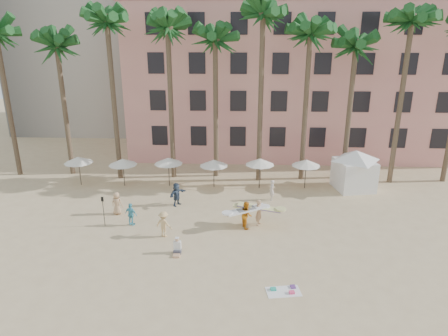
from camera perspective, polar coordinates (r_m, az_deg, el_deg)
ground at (r=24.25m, az=-1.15°, el=-13.63°), size 120.00×120.00×0.00m
pink_hotel at (r=47.02m, az=9.69°, el=12.43°), size 35.00×14.00×16.00m
palm_row at (r=35.43m, az=1.24°, el=18.74°), size 44.40×5.40×16.30m
umbrella_row at (r=34.89m, az=-4.75°, el=0.92°), size 22.50×2.70×2.73m
cabana at (r=36.16m, az=18.17°, el=0.22°), size 5.26×5.26×3.50m
beach_towel at (r=22.33m, az=8.59°, el=-16.96°), size 1.93×1.27×0.14m
carrier_yellow at (r=28.38m, az=5.04°, el=-6.14°), size 3.11×1.17×1.94m
carrier_white at (r=27.98m, az=3.20°, el=-6.59°), size 2.92×1.86×1.93m
beachgoers at (r=29.94m, az=-8.15°, el=-5.25°), size 12.48×7.31×1.88m
paddle at (r=29.23m, az=-16.88°, el=-5.43°), size 0.18×0.04×2.23m
seated_man at (r=25.30m, az=-6.70°, el=-11.31°), size 0.46×0.81×1.05m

